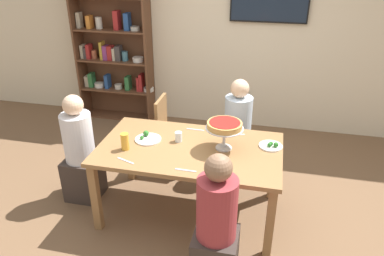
# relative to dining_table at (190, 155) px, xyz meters

# --- Properties ---
(ground_plane) EXTENTS (12.00, 12.00, 0.00)m
(ground_plane) POSITION_rel_dining_table_xyz_m (0.00, 0.00, -0.66)
(ground_plane) COLOR brown
(rear_partition) EXTENTS (8.00, 0.12, 2.80)m
(rear_partition) POSITION_rel_dining_table_xyz_m (0.00, 2.20, 0.74)
(rear_partition) COLOR beige
(rear_partition) RESTS_ON ground_plane
(dining_table) EXTENTS (1.68, 0.97, 0.74)m
(dining_table) POSITION_rel_dining_table_xyz_m (0.00, 0.00, 0.00)
(dining_table) COLOR olive
(dining_table) RESTS_ON ground_plane
(bookshelf) EXTENTS (1.13, 0.30, 2.21)m
(bookshelf) POSITION_rel_dining_table_xyz_m (-1.61, 2.01, 0.46)
(bookshelf) COLOR brown
(bookshelf) RESTS_ON ground_plane
(diner_far_right) EXTENTS (0.34, 0.34, 1.15)m
(diner_far_right) POSITION_rel_dining_table_xyz_m (0.36, 0.81, -0.16)
(diner_far_right) COLOR #382D28
(diner_far_right) RESTS_ON ground_plane
(diner_near_right) EXTENTS (0.34, 0.34, 1.15)m
(diner_near_right) POSITION_rel_dining_table_xyz_m (0.38, -0.76, -0.16)
(diner_near_right) COLOR #382D28
(diner_near_right) RESTS_ON ground_plane
(diner_head_west) EXTENTS (0.34, 0.34, 1.15)m
(diner_head_west) POSITION_rel_dining_table_xyz_m (-1.14, 0.01, -0.16)
(diner_head_west) COLOR #382D28
(diner_head_west) RESTS_ON ground_plane
(chair_far_left) EXTENTS (0.40, 0.40, 0.87)m
(chair_far_left) POSITION_rel_dining_table_xyz_m (-0.41, 0.78, -0.17)
(chair_far_left) COLOR olive
(chair_far_left) RESTS_ON ground_plane
(deep_dish_pizza_stand) EXTENTS (0.34, 0.34, 0.27)m
(deep_dish_pizza_stand) POSITION_rel_dining_table_xyz_m (0.31, 0.05, 0.31)
(deep_dish_pizza_stand) COLOR silver
(deep_dish_pizza_stand) RESTS_ON dining_table
(salad_plate_near_diner) EXTENTS (0.25, 0.25, 0.07)m
(salad_plate_near_diner) POSITION_rel_dining_table_xyz_m (-0.43, 0.06, 0.10)
(salad_plate_near_diner) COLOR white
(salad_plate_near_diner) RESTS_ON dining_table
(salad_plate_far_diner) EXTENTS (0.22, 0.22, 0.06)m
(salad_plate_far_diner) POSITION_rel_dining_table_xyz_m (0.73, 0.17, 0.10)
(salad_plate_far_diner) COLOR white
(salad_plate_far_diner) RESTS_ON dining_table
(beer_glass_amber_tall) EXTENTS (0.07, 0.07, 0.16)m
(beer_glass_amber_tall) POSITION_rel_dining_table_xyz_m (-0.56, -0.16, 0.16)
(beer_glass_amber_tall) COLOR gold
(beer_glass_amber_tall) RESTS_ON dining_table
(water_glass_clear_near) EXTENTS (0.07, 0.07, 0.10)m
(water_glass_clear_near) POSITION_rel_dining_table_xyz_m (-0.13, 0.09, 0.13)
(water_glass_clear_near) COLOR white
(water_glass_clear_near) RESTS_ON dining_table
(cutlery_fork_near) EXTENTS (0.18, 0.07, 0.00)m
(cutlery_fork_near) POSITION_rel_dining_table_xyz_m (0.39, 0.34, 0.09)
(cutlery_fork_near) COLOR silver
(cutlery_fork_near) RESTS_ON dining_table
(cutlery_knife_near) EXTENTS (0.18, 0.02, 0.00)m
(cutlery_knife_near) POSITION_rel_dining_table_xyz_m (-0.03, 0.36, 0.09)
(cutlery_knife_near) COLOR silver
(cutlery_knife_near) RESTS_ON dining_table
(cutlery_fork_far) EXTENTS (0.17, 0.08, 0.00)m
(cutlery_fork_far) POSITION_rel_dining_table_xyz_m (-0.49, -0.36, 0.09)
(cutlery_fork_far) COLOR silver
(cutlery_fork_far) RESTS_ON dining_table
(cutlery_knife_far) EXTENTS (0.18, 0.02, 0.00)m
(cutlery_knife_far) POSITION_rel_dining_table_xyz_m (0.06, -0.39, 0.09)
(cutlery_knife_far) COLOR silver
(cutlery_knife_far) RESTS_ON dining_table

